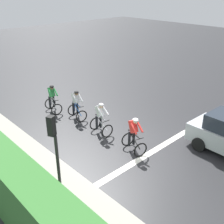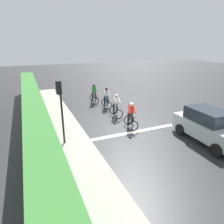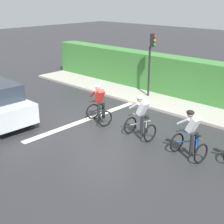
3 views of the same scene
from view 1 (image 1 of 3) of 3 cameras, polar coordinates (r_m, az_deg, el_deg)
name	(u,v)px [view 1 (image 1 of 3)]	position (r m, az deg, el deg)	size (l,w,h in m)	color
ground_plane	(132,152)	(12.35, 4.18, -8.43)	(80.00, 80.00, 0.00)	#28282B
sidewalk_kerb	(26,170)	(11.70, -17.67, -11.53)	(2.80, 21.21, 0.12)	#9E998E
stone_wall_low	(3,174)	(11.30, -21.98, -11.99)	(0.44, 21.21, 0.68)	gray
road_marking_stop_line	(142,158)	(12.03, 6.29, -9.54)	(7.00, 0.30, 0.01)	silver
cyclist_lead	(52,99)	(16.15, -12.40, 2.68)	(0.86, 1.18, 1.66)	black
cyclist_second	(76,105)	(15.08, -7.47, 1.43)	(0.85, 1.18, 1.66)	black
cyclist_mid	(100,119)	(13.46, -2.43, -1.43)	(0.76, 1.13, 1.66)	black
cyclist_fourth	(134,135)	(12.06, 4.58, -4.87)	(0.92, 1.21, 1.66)	black
traffic_light_near_crossing	(55,149)	(8.65, -11.90, -7.58)	(0.26, 0.30, 3.34)	black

